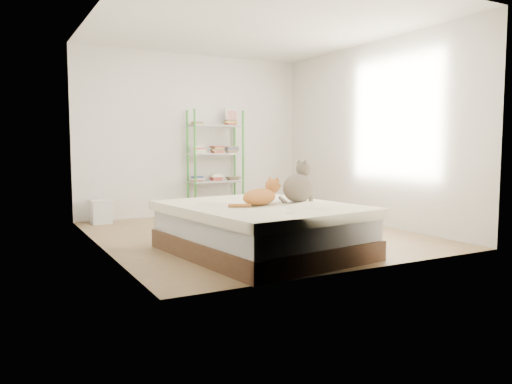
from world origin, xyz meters
TOP-DOWN VIEW (x-y plane):
  - room at (0.00, 0.00)m, footprint 3.81×4.21m
  - bed at (-0.47, -1.05)m, footprint 1.86×2.22m
  - orange_cat at (-0.52, -1.11)m, footprint 0.62×0.49m
  - grey_cat at (-0.02, -1.07)m, footprint 0.45×0.40m
  - shelf_unit at (0.31, 1.88)m, footprint 0.88×0.36m
  - cardboard_box at (0.66, 0.56)m, footprint 0.64×0.67m
  - white_bin at (-1.55, 1.81)m, footprint 0.32×0.28m

SIDE VIEW (x-z plane):
  - white_bin at x=-1.55m, z-range 0.00..0.35m
  - cardboard_box at x=0.66m, z-range -0.03..0.38m
  - bed at x=-0.47m, z-range 0.00..0.52m
  - orange_cat at x=-0.52m, z-range 0.52..0.74m
  - grey_cat at x=-0.02m, z-range 0.52..0.97m
  - shelf_unit at x=0.31m, z-range -0.01..1.73m
  - room at x=0.00m, z-range 0.00..2.61m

